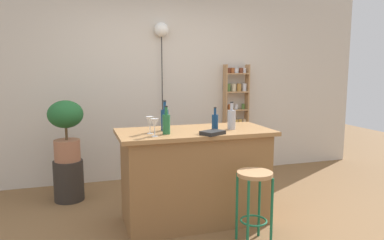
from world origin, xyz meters
name	(u,v)px	position (x,y,z in m)	size (l,w,h in m)	color
ground	(204,232)	(0.00, 0.00, 0.00)	(12.00, 12.00, 0.00)	brown
back_wall	(159,79)	(0.00, 1.95, 1.40)	(6.40, 0.10, 2.80)	beige
kitchen_counter	(195,175)	(0.00, 0.30, 0.47)	(1.53, 0.72, 0.94)	olive
bar_stool	(254,191)	(0.35, -0.34, 0.48)	(0.31, 0.31, 0.66)	#196642
spice_shelf	(236,117)	(1.14, 1.81, 0.83)	(0.37, 0.13, 1.61)	tan
plant_stool	(69,180)	(-1.25, 1.29, 0.24)	(0.34, 0.34, 0.48)	#2D2823
potted_plant	(66,126)	(-1.25, 1.29, 0.89)	(0.40, 0.36, 0.71)	#A86B4C
bottle_soda_blue	(166,123)	(-0.32, 0.18, 1.04)	(0.07, 0.07, 0.27)	#236638
bottle_olive_oil	(232,119)	(0.37, 0.24, 1.05)	(0.08, 0.08, 0.28)	#B2B2B7
bottle_wine_red	(165,119)	(-0.29, 0.37, 1.05)	(0.08, 0.08, 0.30)	navy
bottle_spirits_clear	(215,122)	(0.18, 0.20, 1.03)	(0.06, 0.06, 0.24)	navy
wine_glass_left	(155,124)	(-0.45, 0.09, 1.06)	(0.07, 0.07, 0.16)	silver
wine_glass_center	(150,121)	(-0.46, 0.24, 1.06)	(0.07, 0.07, 0.16)	silver
cookbook	(213,133)	(0.09, 0.02, 0.96)	(0.21, 0.15, 0.04)	black
pendant_globe_light	(162,32)	(0.02, 1.84, 2.03)	(0.20, 0.20, 2.17)	black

